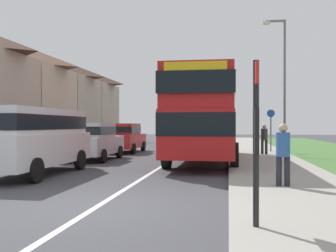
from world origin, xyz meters
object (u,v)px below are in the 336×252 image
at_px(parked_van_white, 33,136).
at_px(pedestrian_walking_away, 264,138).
at_px(double_decker_bus, 204,113).
at_px(street_lamp_mid, 282,78).
at_px(bus_stop_sign, 256,131).
at_px(cycle_route_sign, 271,129).
at_px(pedestrian_at_stop, 283,152).
at_px(parked_car_silver, 92,140).
at_px(parked_car_red, 124,137).

xyz_separation_m(parked_van_white, pedestrian_walking_away, (8.13, 8.72, -0.32)).
xyz_separation_m(double_decker_bus, street_lamp_mid, (3.70, 3.03, 1.84)).
bearing_deg(pedestrian_walking_away, street_lamp_mid, -31.07).
height_order(bus_stop_sign, cycle_route_sign, bus_stop_sign).
bearing_deg(bus_stop_sign, pedestrian_at_stop, 76.94).
height_order(pedestrian_walking_away, street_lamp_mid, street_lamp_mid).
bearing_deg(parked_car_silver, pedestrian_at_stop, -43.84).
bearing_deg(parked_car_silver, pedestrian_walking_away, 22.47).
relative_size(parked_van_white, pedestrian_walking_away, 3.19).
bearing_deg(street_lamp_mid, pedestrian_at_stop, -97.48).
xyz_separation_m(parked_van_white, street_lamp_mid, (8.96, 8.22, 2.69)).
xyz_separation_m(pedestrian_at_stop, bus_stop_sign, (-0.93, -4.02, 0.56)).
xyz_separation_m(parked_car_silver, cycle_route_sign, (8.63, 5.69, 0.48)).
bearing_deg(pedestrian_at_stop, bus_stop_sign, -103.06).
relative_size(double_decker_bus, pedestrian_walking_away, 5.79).
height_order(parked_car_silver, bus_stop_sign, bus_stop_sign).
relative_size(pedestrian_walking_away, bus_stop_sign, 0.64).
height_order(parked_car_silver, parked_car_red, parked_car_silver).
bearing_deg(double_decker_bus, bus_stop_sign, -82.57).
distance_m(parked_car_red, cycle_route_sign, 8.59).
xyz_separation_m(bus_stop_sign, cycle_route_sign, (2.00, 16.97, -0.11)).
bearing_deg(street_lamp_mid, pedestrian_walking_away, 148.93).
distance_m(pedestrian_at_stop, pedestrian_walking_away, 10.60).
bearing_deg(parked_van_white, pedestrian_at_stop, -13.75).
xyz_separation_m(pedestrian_at_stop, pedestrian_walking_away, (0.49, 10.59, 0.00)).
bearing_deg(pedestrian_at_stop, cycle_route_sign, 85.30).
bearing_deg(street_lamp_mid, parked_car_red, 165.37).
height_order(double_decker_bus, street_lamp_mid, street_lamp_mid).
bearing_deg(cycle_route_sign, pedestrian_at_stop, -94.70).
distance_m(parked_car_silver, pedestrian_walking_away, 8.71).
bearing_deg(street_lamp_mid, cycle_route_sign, 95.17).
height_order(double_decker_bus, cycle_route_sign, double_decker_bus).
xyz_separation_m(pedestrian_walking_away, street_lamp_mid, (0.84, -0.50, 3.01)).
relative_size(parked_car_red, pedestrian_walking_away, 2.46).
height_order(parked_car_red, cycle_route_sign, cycle_route_sign).
relative_size(parked_car_silver, cycle_route_sign, 1.64).
xyz_separation_m(double_decker_bus, pedestrian_walking_away, (2.87, 3.53, -1.17)).
distance_m(double_decker_bus, bus_stop_sign, 11.18).
distance_m(double_decker_bus, cycle_route_sign, 6.87).
bearing_deg(parked_car_red, street_lamp_mid, -14.63).
xyz_separation_m(parked_car_red, pedestrian_at_stop, (7.49, -12.39, 0.04)).
bearing_deg(bus_stop_sign, street_lamp_mid, 80.91).
height_order(pedestrian_at_stop, street_lamp_mid, street_lamp_mid).
height_order(bus_stop_sign, street_lamp_mid, street_lamp_mid).
distance_m(pedestrian_at_stop, cycle_route_sign, 13.00).
distance_m(parked_car_silver, bus_stop_sign, 13.09).
relative_size(parked_van_white, bus_stop_sign, 2.05).
bearing_deg(pedestrian_walking_away, parked_car_silver, -157.53).
bearing_deg(parked_car_silver, street_lamp_mid, 17.65).
relative_size(parked_car_silver, pedestrian_at_stop, 2.47).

